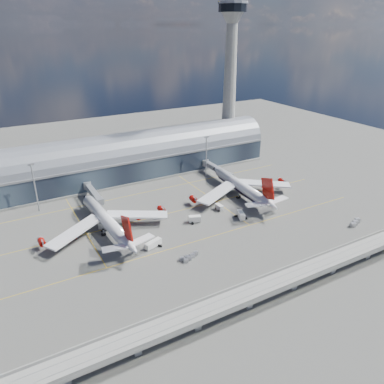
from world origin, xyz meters
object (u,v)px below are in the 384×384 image
service_truck_2 (153,244)px  service_truck_5 (105,226)px  control_tower (230,82)px  cargo_train_0 (187,257)px  floodlight_mast_right (206,155)px  service_truck_4 (219,207)px  cargo_train_1 (191,257)px  airliner_right (241,187)px  airliner_left (107,222)px  service_truck_3 (241,215)px  service_truck_1 (195,219)px  cargo_train_2 (355,222)px  floodlight_mast_left (35,186)px

service_truck_2 → service_truck_5: bearing=8.9°
control_tower → cargo_train_0: size_ratio=15.57×
control_tower → service_truck_5: 137.35m
cargo_train_0 → control_tower: bearing=-38.4°
control_tower → floodlight_mast_right: control_tower is taller
service_truck_4 → cargo_train_1: bearing=-138.7°
floodlight_mast_right → service_truck_5: (-76.28, -34.92, -12.23)m
service_truck_4 → airliner_right: bearing=21.9°
airliner_left → service_truck_3: size_ratio=8.96×
control_tower → service_truck_5: size_ratio=17.57×
floodlight_mast_right → service_truck_1: (-36.27, -49.43, -11.99)m
floodlight_mast_right → service_truck_2: 87.75m
airliner_right → service_truck_1: airliner_right is taller
airliner_left → cargo_train_2: bearing=-28.9°
floodlight_mast_right → cargo_train_0: 93.57m
service_truck_4 → cargo_train_1: 46.34m
service_truck_2 → service_truck_3: bearing=-105.7°
control_tower → service_truck_2: 140.83m
service_truck_2 → cargo_train_1: size_ratio=0.98×
cargo_train_0 → service_truck_2: bearing=31.7°
airliner_left → service_truck_4: (57.02, -5.81, -4.07)m
control_tower → cargo_train_2: size_ratio=12.01×
floodlight_mast_right → service_truck_4: size_ratio=5.17×
service_truck_2 → service_truck_4: bearing=-89.5°
airliner_right → service_truck_4: size_ratio=12.81×
floodlight_mast_right → cargo_train_0: (-54.52, -74.95, -12.87)m
service_truck_1 → service_truck_5: size_ratio=1.05×
cargo_train_0 → cargo_train_2: bearing=-96.8°
service_truck_5 → service_truck_2: bearing=-115.0°
service_truck_1 → service_truck_2: (-26.55, -10.62, -0.11)m
service_truck_1 → service_truck_5: bearing=90.0°
airliner_right → service_truck_4: 22.03m
service_truck_4 → cargo_train_1: size_ratio=0.58×
service_truck_1 → cargo_train_2: size_ratio=0.72×
floodlight_mast_left → airliner_left: size_ratio=0.41×
service_truck_5 → floodlight_mast_left: bearing=71.1°
service_truck_1 → cargo_train_1: bearing=167.5°
service_truck_1 → cargo_train_1: service_truck_1 is taller
control_tower → floodlight_mast_left: bearing=-168.3°
airliner_right → service_truck_2: bearing=-155.1°
control_tower → service_truck_1: bearing=-132.6°
control_tower → cargo_train_1: size_ratio=11.92×
floodlight_mast_right → service_truck_5: size_ratio=4.39×
service_truck_1 → cargo_train_0: 31.38m
airliner_left → cargo_train_0: (21.24, -36.51, -4.75)m
service_truck_2 → control_tower: bearing=-67.2°
service_truck_2 → cargo_train_2: (92.36, -28.81, -0.55)m
airliner_right → service_truck_1: (-37.50, -13.70, -3.59)m
floodlight_mast_right → cargo_train_1: floodlight_mast_right is taller
service_truck_5 → cargo_train_1: size_ratio=0.68×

